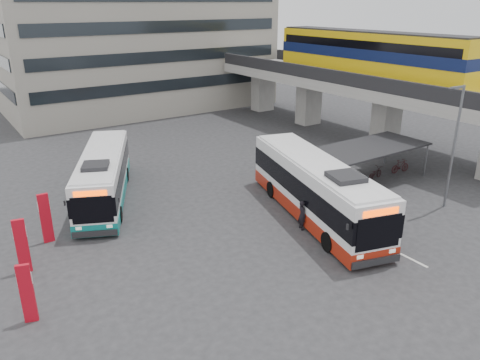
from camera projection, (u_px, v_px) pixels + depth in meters
ground at (296, 228)px, 26.50m from camera, size 120.00×120.00×0.00m
viaduct at (361, 70)px, 41.97m from camera, size 8.00×32.00×9.68m
bike_shelter at (361, 160)px, 32.67m from camera, size 10.00×4.00×2.54m
road_markings at (367, 237)px, 25.49m from camera, size 0.15×7.60×0.01m
bus_main at (315, 189)px, 27.38m from camera, size 6.00×12.94×3.75m
bus_teal at (104, 176)px, 29.87m from camera, size 7.00×11.40×3.37m
pedestrian at (302, 215)px, 26.10m from camera, size 0.56×0.71×1.72m
lamp_post at (454, 140)px, 27.74m from camera, size 1.33×0.28×7.57m
sign_totem_south at (27, 293)px, 18.32m from camera, size 0.55×0.32×2.58m
sign_totem_mid at (22, 245)px, 21.73m from camera, size 0.59×0.28×2.73m
sign_totem_north at (46, 217)px, 24.51m from camera, size 0.60×0.19×2.75m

